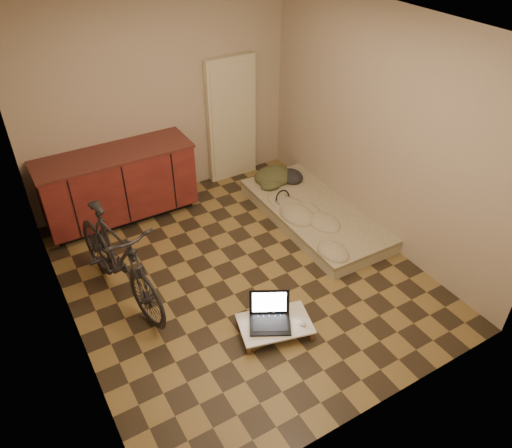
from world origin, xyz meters
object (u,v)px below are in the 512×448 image
futon (315,214)px  bicycle (117,254)px  laptop (270,317)px  lap_desk (275,324)px

futon → bicycle: bearing=-176.8°
bicycle → laptop: bearing=-58.2°
bicycle → lap_desk: size_ratio=2.22×
bicycle → futon: size_ratio=0.81×
laptop → futon: bearing=70.0°
bicycle → futon: 2.54m
bicycle → futon: bicycle is taller
lap_desk → futon: bearing=57.3°
bicycle → lap_desk: bearing=-58.5°
futon → laptop: (-1.46, -1.26, 0.07)m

